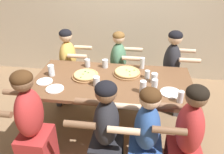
{
  "coord_description": "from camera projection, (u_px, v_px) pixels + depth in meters",
  "views": [
    {
      "loc": [
        0.31,
        -2.26,
        2.09
      ],
      "look_at": [
        0.0,
        0.0,
        0.82
      ],
      "focal_mm": 35.0,
      "sensor_mm": 36.0,
      "label": 1
    }
  ],
  "objects": [
    {
      "name": "ground_plane",
      "position": [
        112.0,
        129.0,
        3.01
      ],
      "size": [
        18.0,
        18.0,
        0.0
      ],
      "primitive_type": "plane",
      "color": "#896B4C",
      "rests_on": "ground"
    },
    {
      "name": "dining_table",
      "position": [
        112.0,
        86.0,
        2.68
      ],
      "size": [
        1.92,
        0.96,
        0.77
      ],
      "color": "brown",
      "rests_on": "ground"
    },
    {
      "name": "pizza_board_main",
      "position": [
        127.0,
        72.0,
        2.77
      ],
      "size": [
        0.35,
        0.35,
        0.05
      ],
      "color": "#996B42",
      "rests_on": "dining_table"
    },
    {
      "name": "pizza_board_second",
      "position": [
        86.0,
        75.0,
        2.71
      ],
      "size": [
        0.34,
        0.34,
        0.05
      ],
      "color": "#996B42",
      "rests_on": "dining_table"
    },
    {
      "name": "empty_plate_a",
      "position": [
        171.0,
        93.0,
        2.4
      ],
      "size": [
        0.23,
        0.23,
        0.02
      ],
      "color": "white",
      "rests_on": "dining_table"
    },
    {
      "name": "empty_plate_b",
      "position": [
        45.0,
        81.0,
        2.61
      ],
      "size": [
        0.19,
        0.19,
        0.02
      ],
      "color": "white",
      "rests_on": "dining_table"
    },
    {
      "name": "empty_plate_c",
      "position": [
        55.0,
        89.0,
        2.47
      ],
      "size": [
        0.2,
        0.2,
        0.02
      ],
      "color": "white",
      "rests_on": "dining_table"
    },
    {
      "name": "cocktail_glass_blue",
      "position": [
        87.0,
        63.0,
        2.95
      ],
      "size": [
        0.07,
        0.07,
        0.13
      ],
      "color": "silver",
      "rests_on": "dining_table"
    },
    {
      "name": "drinking_glass_a",
      "position": [
        142.0,
        64.0,
        2.9
      ],
      "size": [
        0.06,
        0.06,
        0.15
      ],
      "color": "silver",
      "rests_on": "dining_table"
    },
    {
      "name": "drinking_glass_b",
      "position": [
        154.0,
        78.0,
        2.57
      ],
      "size": [
        0.08,
        0.08,
        0.12
      ],
      "color": "silver",
      "rests_on": "dining_table"
    },
    {
      "name": "drinking_glass_c",
      "position": [
        181.0,
        97.0,
        2.22
      ],
      "size": [
        0.06,
        0.06,
        0.13
      ],
      "color": "silver",
      "rests_on": "dining_table"
    },
    {
      "name": "drinking_glass_d",
      "position": [
        143.0,
        88.0,
        2.38
      ],
      "size": [
        0.07,
        0.07,
        0.14
      ],
      "color": "silver",
      "rests_on": "dining_table"
    },
    {
      "name": "drinking_glass_e",
      "position": [
        147.0,
        75.0,
        2.68
      ],
      "size": [
        0.06,
        0.06,
        0.1
      ],
      "color": "silver",
      "rests_on": "dining_table"
    },
    {
      "name": "drinking_glass_f",
      "position": [
        105.0,
        64.0,
        2.93
      ],
      "size": [
        0.08,
        0.08,
        0.11
      ],
      "color": "silver",
      "rests_on": "dining_table"
    },
    {
      "name": "drinking_glass_g",
      "position": [
        155.0,
        85.0,
        2.42
      ],
      "size": [
        0.07,
        0.07,
        0.14
      ],
      "color": "silver",
      "rests_on": "dining_table"
    },
    {
      "name": "drinking_glass_h",
      "position": [
        51.0,
        71.0,
        2.72
      ],
      "size": [
        0.08,
        0.08,
        0.14
      ],
      "color": "silver",
      "rests_on": "dining_table"
    },
    {
      "name": "drinking_glass_i",
      "position": [
        104.0,
        88.0,
        2.41
      ],
      "size": [
        0.07,
        0.07,
        0.1
      ],
      "color": "silver",
      "rests_on": "dining_table"
    },
    {
      "name": "drinking_glass_j",
      "position": [
        96.0,
        82.0,
        2.52
      ],
      "size": [
        0.08,
        0.08,
        0.11
      ],
      "color": "silver",
      "rests_on": "dining_table"
    },
    {
      "name": "diner_far_right",
      "position": [
        170.0,
        73.0,
        3.26
      ],
      "size": [
        0.51,
        0.4,
        1.21
      ],
      "rotation": [
        0.0,
        0.0,
        -1.57
      ],
      "color": "#232328",
      "rests_on": "ground"
    },
    {
      "name": "diner_near_right",
      "position": [
        185.0,
        144.0,
        2.05
      ],
      "size": [
        0.51,
        0.4,
        1.18
      ],
      "rotation": [
        0.0,
        0.0,
        1.57
      ],
      "color": "#B22D2D",
      "rests_on": "ground"
    },
    {
      "name": "diner_far_left",
      "position": [
        69.0,
        68.0,
        3.45
      ],
      "size": [
        0.51,
        0.4,
        1.16
      ],
      "rotation": [
        0.0,
        0.0,
        -1.57
      ],
      "color": "gold",
      "rests_on": "ground"
    },
    {
      "name": "diner_near_center",
      "position": [
        106.0,
        137.0,
        2.14
      ],
      "size": [
        0.51,
        0.4,
        1.16
      ],
      "rotation": [
        0.0,
        0.0,
        1.57
      ],
      "color": "#232328",
      "rests_on": "ground"
    },
    {
      "name": "diner_near_midright",
      "position": [
        145.0,
        142.0,
        2.11
      ],
      "size": [
        0.51,
        0.4,
        1.12
      ],
      "rotation": [
        0.0,
        0.0,
        1.57
      ],
      "color": "#2D5193",
      "rests_on": "ground"
    },
    {
      "name": "diner_near_left",
      "position": [
        33.0,
        128.0,
        2.22
      ],
      "size": [
        0.51,
        0.4,
        1.21
      ],
      "rotation": [
        0.0,
        0.0,
        1.57
      ],
      "color": "#B22D2D",
      "rests_on": "ground"
    },
    {
      "name": "diner_far_center",
      "position": [
        119.0,
        72.0,
        3.36
      ],
      "size": [
        0.51,
        0.4,
        1.16
      ],
      "rotation": [
        0.0,
        0.0,
        -1.57
      ],
      "color": "#477556",
      "rests_on": "ground"
    }
  ]
}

